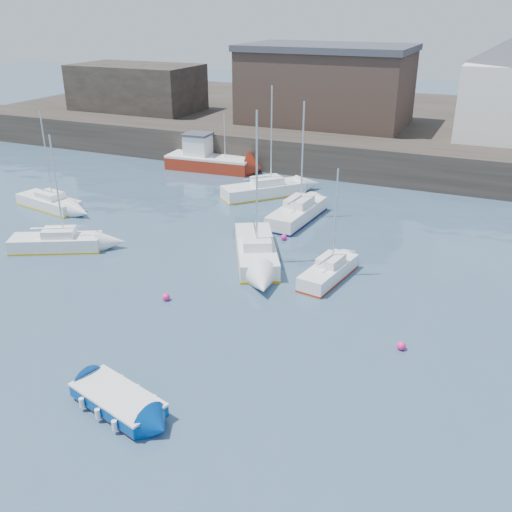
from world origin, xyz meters
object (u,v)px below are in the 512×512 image
at_px(sailboat_h, 264,189).
at_px(buoy_mid, 401,349).
at_px(buoy_far, 284,240).
at_px(buoy_near, 166,300).
at_px(fishing_boat, 208,158).
at_px(sailboat_f, 297,213).
at_px(blue_dinghy, 118,401).
at_px(sailboat_a, 57,242).
at_px(sailboat_b, 256,250).
at_px(sailboat_c, 329,271).
at_px(sailboat_e, 49,202).

bearing_deg(sailboat_h, buoy_mid, -51.48).
distance_m(buoy_mid, buoy_far, 13.58).
distance_m(buoy_near, buoy_far, 10.41).
relative_size(fishing_boat, sailboat_f, 1.00).
distance_m(blue_dinghy, sailboat_a, 16.85).
distance_m(sailboat_h, buoy_mid, 22.70).
bearing_deg(fishing_boat, sailboat_h, -34.20).
distance_m(blue_dinghy, buoy_mid, 12.24).
relative_size(fishing_boat, buoy_near, 20.28).
height_order(sailboat_b, sailboat_h, sailboat_b).
xyz_separation_m(sailboat_c, buoy_near, (-6.89, -5.74, -0.47)).
height_order(blue_dinghy, sailboat_f, sailboat_f).
xyz_separation_m(fishing_boat, sailboat_h, (7.89, -5.37, -0.46)).
relative_size(sailboat_c, sailboat_e, 0.86).
xyz_separation_m(sailboat_b, buoy_far, (0.43, 3.47, -0.58)).
height_order(blue_dinghy, sailboat_a, sailboat_a).
bearing_deg(sailboat_f, blue_dinghy, -87.60).
bearing_deg(sailboat_b, fishing_boat, 126.14).
bearing_deg(blue_dinghy, sailboat_f, 92.40).
bearing_deg(sailboat_h, buoy_near, -82.97).
bearing_deg(sailboat_e, sailboat_c, -7.97).
bearing_deg(buoy_mid, buoy_near, -178.77).
bearing_deg(sailboat_e, sailboat_f, 15.65).
relative_size(sailboat_b, sailboat_f, 1.09).
distance_m(blue_dinghy, sailboat_f, 22.03).
xyz_separation_m(sailboat_e, buoy_far, (18.25, 1.20, -0.47)).
height_order(sailboat_b, buoy_mid, sailboat_b).
bearing_deg(buoy_far, fishing_boat, 133.64).
bearing_deg(sailboat_f, sailboat_b, -89.69).
height_order(sailboat_e, buoy_far, sailboat_e).
xyz_separation_m(fishing_boat, sailboat_b, (12.23, -16.75, -0.44)).
xyz_separation_m(sailboat_b, sailboat_h, (-4.34, 11.39, -0.02)).
bearing_deg(fishing_boat, sailboat_e, -111.10).
distance_m(fishing_boat, sailboat_b, 20.75).
relative_size(blue_dinghy, buoy_mid, 10.24).
xyz_separation_m(fishing_boat, sailboat_a, (0.41, -20.44, -0.51)).
relative_size(fishing_boat, sailboat_a, 1.14).
bearing_deg(sailboat_h, fishing_boat, 145.80).
bearing_deg(sailboat_a, sailboat_b, 17.32).
height_order(sailboat_h, buoy_far, sailboat_h).
bearing_deg(sailboat_c, sailboat_e, 172.03).
distance_m(sailboat_b, sailboat_c, 4.86).
height_order(sailboat_c, buoy_mid, sailboat_c).
bearing_deg(sailboat_h, blue_dinghy, -78.70).
distance_m(fishing_boat, buoy_mid, 31.95).
height_order(sailboat_c, sailboat_f, sailboat_f).
relative_size(sailboat_a, sailboat_e, 0.99).
relative_size(fishing_boat, buoy_mid, 19.86).
bearing_deg(sailboat_e, sailboat_h, 34.06).
bearing_deg(buoy_mid, blue_dinghy, -136.76).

